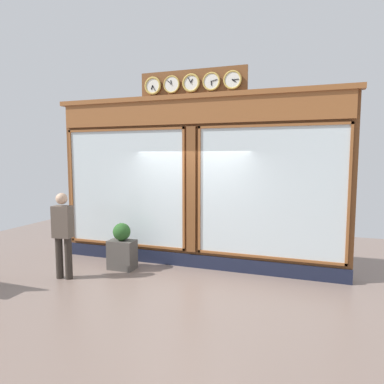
% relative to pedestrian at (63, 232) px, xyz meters
% --- Properties ---
extents(ground_plane, '(14.00, 14.00, 0.00)m').
position_rel_pedestrian_xyz_m(ground_plane, '(-2.14, 1.30, -0.93)').
color(ground_plane, '#7A665B').
extents(shop_facade, '(6.49, 0.42, 4.17)m').
position_rel_pedestrian_xyz_m(shop_facade, '(-2.14, -1.62, 0.93)').
color(shop_facade, brown).
rests_on(shop_facade, ground_plane).
extents(pedestrian, '(0.38, 0.26, 1.69)m').
position_rel_pedestrian_xyz_m(pedestrian, '(0.00, 0.00, 0.00)').
color(pedestrian, '#312A24').
rests_on(pedestrian, ground_plane).
extents(planter_box, '(0.56, 0.36, 0.62)m').
position_rel_pedestrian_xyz_m(planter_box, '(-0.78, -0.87, -0.62)').
color(planter_box, '#4C4742').
rests_on(planter_box, ground_plane).
extents(planter_shrub, '(0.37, 0.37, 0.37)m').
position_rel_pedestrian_xyz_m(planter_shrub, '(-0.78, -0.87, -0.12)').
color(planter_shrub, '#285623').
rests_on(planter_shrub, planter_box).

